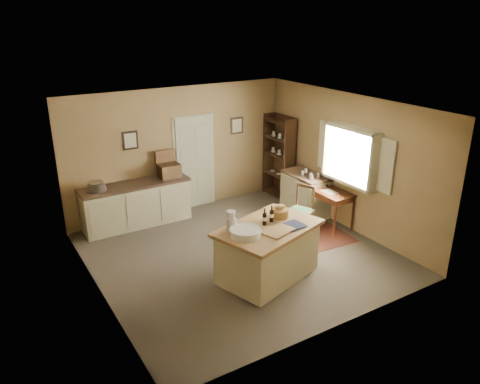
% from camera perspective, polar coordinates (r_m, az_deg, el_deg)
% --- Properties ---
extents(ground, '(5.00, 5.00, 0.00)m').
position_cam_1_polar(ground, '(8.60, -0.11, -7.57)').
color(ground, '#60574A').
rests_on(ground, ground).
extents(wall_back, '(5.00, 0.10, 2.70)m').
position_cam_1_polar(wall_back, '(10.16, -7.49, 5.06)').
color(wall_back, '#8F744D').
rests_on(wall_back, ground).
extents(wall_front, '(5.00, 0.10, 2.70)m').
position_cam_1_polar(wall_front, '(6.22, 12.00, -5.95)').
color(wall_front, '#8F744D').
rests_on(wall_front, ground).
extents(wall_left, '(0.10, 5.00, 2.70)m').
position_cam_1_polar(wall_left, '(7.16, -17.49, -2.76)').
color(wall_left, '#8F744D').
rests_on(wall_left, ground).
extents(wall_right, '(0.10, 5.00, 2.70)m').
position_cam_1_polar(wall_right, '(9.51, 12.89, 3.59)').
color(wall_right, '#8F744D').
rests_on(wall_right, ground).
extents(ceiling, '(5.00, 5.00, 0.00)m').
position_cam_1_polar(ceiling, '(7.68, -0.12, 10.39)').
color(ceiling, silver).
rests_on(ceiling, wall_back).
extents(door, '(0.97, 0.06, 2.11)m').
position_cam_1_polar(door, '(10.35, -5.58, 3.75)').
color(door, '#A5A78E').
rests_on(door, ground).
extents(framed_prints, '(2.82, 0.02, 0.38)m').
position_cam_1_polar(framed_prints, '(10.12, -6.50, 7.21)').
color(framed_prints, black).
rests_on(framed_prints, ground).
extents(window, '(0.25, 1.99, 1.12)m').
position_cam_1_polar(window, '(9.27, 13.49, 4.37)').
color(window, '#BCB792').
rests_on(window, ground).
extents(work_island, '(1.92, 1.53, 1.20)m').
position_cam_1_polar(work_island, '(7.72, 3.36, -7.11)').
color(work_island, '#BCB792').
rests_on(work_island, ground).
extents(sideboard, '(2.22, 0.63, 1.18)m').
position_cam_1_polar(sideboard, '(9.80, -12.49, -1.27)').
color(sideboard, '#BCB792').
rests_on(sideboard, ground).
extents(rug, '(1.21, 1.67, 0.01)m').
position_cam_1_polar(rug, '(9.56, 8.73, -4.70)').
color(rug, '#4B2019').
rests_on(rug, ground).
extents(writing_desk, '(0.55, 0.90, 0.82)m').
position_cam_1_polar(writing_desk, '(9.58, 11.02, -0.47)').
color(writing_desk, '#35180C').
rests_on(writing_desk, ground).
extents(desk_chair, '(0.59, 0.59, 0.97)m').
position_cam_1_polar(desk_chair, '(9.18, 7.25, -2.43)').
color(desk_chair, '#301D11').
rests_on(desk_chair, ground).
extents(right_cabinet, '(0.61, 1.09, 0.99)m').
position_cam_1_polar(right_cabinet, '(10.21, 7.97, -0.17)').
color(right_cabinet, '#BCB792').
rests_on(right_cabinet, ground).
extents(shelving_unit, '(0.33, 0.87, 1.93)m').
position_cam_1_polar(shelving_unit, '(10.99, 4.96, 4.30)').
color(shelving_unit, '#301D11').
rests_on(shelving_unit, ground).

